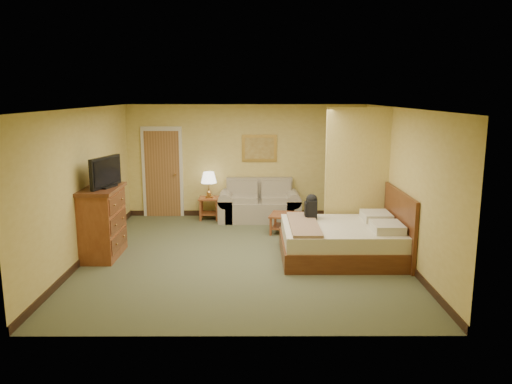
{
  "coord_description": "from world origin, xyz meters",
  "views": [
    {
      "loc": [
        0.19,
        -8.49,
        2.84
      ],
      "look_at": [
        0.22,
        0.6,
        1.04
      ],
      "focal_mm": 35.0,
      "sensor_mm": 36.0,
      "label": 1
    }
  ],
  "objects_px": {
    "coffee_table": "(286,219)",
    "dresser": "(103,222)",
    "bed": "(347,240)",
    "loveseat": "(259,207)"
  },
  "relations": [
    {
      "from": "coffee_table",
      "to": "dresser",
      "type": "xyz_separation_m",
      "value": [
        -3.31,
        -1.51,
        0.34
      ]
    },
    {
      "from": "loveseat",
      "to": "bed",
      "type": "distance_m",
      "value": 3.07
    },
    {
      "from": "loveseat",
      "to": "bed",
      "type": "relative_size",
      "value": 0.85
    },
    {
      "from": "bed",
      "to": "coffee_table",
      "type": "bearing_deg",
      "value": 121.52
    },
    {
      "from": "loveseat",
      "to": "coffee_table",
      "type": "xyz_separation_m",
      "value": [
        0.53,
        -1.08,
        -0.02
      ]
    },
    {
      "from": "coffee_table",
      "to": "bed",
      "type": "distance_m",
      "value": 1.87
    },
    {
      "from": "dresser",
      "to": "loveseat",
      "type": "bearing_deg",
      "value": 42.96
    },
    {
      "from": "loveseat",
      "to": "dresser",
      "type": "bearing_deg",
      "value": -137.04
    },
    {
      "from": "dresser",
      "to": "bed",
      "type": "distance_m",
      "value": 4.3
    },
    {
      "from": "coffee_table",
      "to": "dresser",
      "type": "distance_m",
      "value": 3.65
    }
  ]
}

